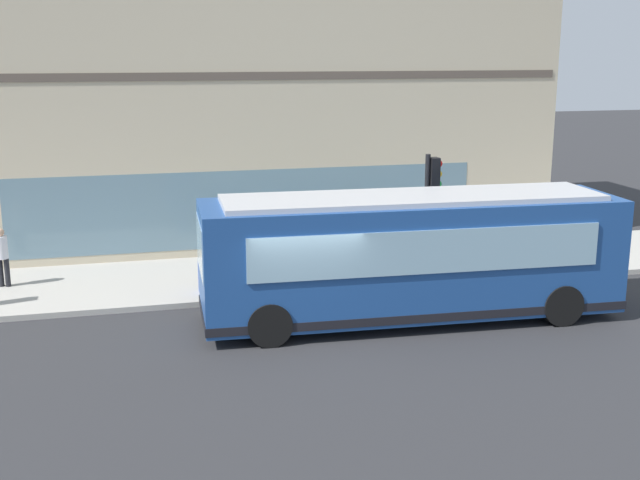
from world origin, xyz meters
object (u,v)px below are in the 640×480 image
at_px(traffic_light_near_corner, 431,193).
at_px(pedestrian_walking_along_curb, 284,237).
at_px(pedestrian_by_light_pole, 2,253).
at_px(fire_hydrant, 385,264).
at_px(newspaper_vending_box, 207,275).
at_px(city_bus_nearside, 411,257).

bearing_deg(traffic_light_near_corner, pedestrian_walking_along_curb, 65.28).
bearing_deg(pedestrian_by_light_pole, traffic_light_near_corner, -100.33).
xyz_separation_m(traffic_light_near_corner, fire_hydrant, (0.50, 1.11, -2.08)).
xyz_separation_m(pedestrian_walking_along_curb, pedestrian_by_light_pole, (0.35, 7.66, -0.09)).
bearing_deg(pedestrian_walking_along_curb, newspaper_vending_box, 122.02).
bearing_deg(fire_hydrant, pedestrian_walking_along_curb, 65.16).
relative_size(city_bus_nearside, newspaper_vending_box, 11.27).
bearing_deg(city_bus_nearside, pedestrian_walking_along_curb, 26.30).
bearing_deg(fire_hydrant, pedestrian_by_light_pole, 81.30).
relative_size(city_bus_nearside, pedestrian_by_light_pole, 6.31).
distance_m(fire_hydrant, pedestrian_walking_along_curb, 2.99).
relative_size(pedestrian_by_light_pole, newspaper_vending_box, 1.79).
xyz_separation_m(fire_hydrant, pedestrian_by_light_pole, (1.58, 10.32, 0.56)).
height_order(city_bus_nearside, fire_hydrant, city_bus_nearside).
bearing_deg(city_bus_nearside, newspaper_vending_box, 57.44).
bearing_deg(fire_hydrant, traffic_light_near_corner, -114.43).
bearing_deg(newspaper_vending_box, fire_hydrant, -86.91).
distance_m(city_bus_nearside, fire_hydrant, 3.40).
distance_m(pedestrian_walking_along_curb, newspaper_vending_box, 2.88).
height_order(traffic_light_near_corner, pedestrian_by_light_pole, traffic_light_near_corner).
distance_m(traffic_light_near_corner, fire_hydrant, 2.41).
distance_m(traffic_light_near_corner, pedestrian_walking_along_curb, 4.39).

